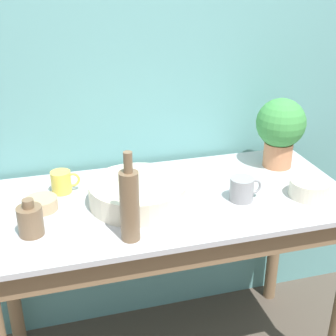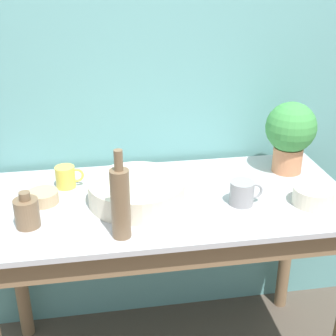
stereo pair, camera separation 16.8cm
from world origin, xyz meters
TOP-DOWN VIEW (x-y plane):
  - wall_back at (0.00, 0.70)m, footprint 6.00×0.05m
  - counter_table at (0.00, 0.30)m, footprint 1.36×0.65m
  - potted_plant at (0.52, 0.47)m, footprint 0.20×0.20m
  - bowl_wash_large at (-0.12, 0.31)m, footprint 0.35×0.35m
  - bottle_tall at (-0.19, 0.09)m, footprint 0.06×0.06m
  - bottle_short at (-0.49, 0.20)m, footprint 0.08×0.08m
  - mug_grey at (0.26, 0.23)m, footprint 0.12×0.09m
  - mug_yellow at (-0.37, 0.47)m, footprint 0.11×0.07m
  - bowl_small_cream at (0.51, 0.19)m, footprint 0.15×0.15m
  - bowl_small_tan at (-0.45, 0.36)m, footprint 0.11×0.11m

SIDE VIEW (x-z plane):
  - counter_table at x=0.00m, z-range 0.25..1.07m
  - bowl_small_tan at x=-0.45m, z-range 0.82..0.86m
  - bowl_small_cream at x=0.51m, z-range 0.82..0.88m
  - bowl_wash_large at x=-0.12m, z-range 0.82..0.90m
  - mug_yellow at x=-0.37m, z-range 0.82..0.90m
  - mug_grey at x=0.26m, z-range 0.82..0.91m
  - bottle_short at x=-0.49m, z-range 0.81..0.94m
  - bottle_tall at x=-0.19m, z-range 0.80..1.09m
  - potted_plant at x=0.52m, z-range 0.84..1.14m
  - wall_back at x=0.00m, z-range 0.00..2.40m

